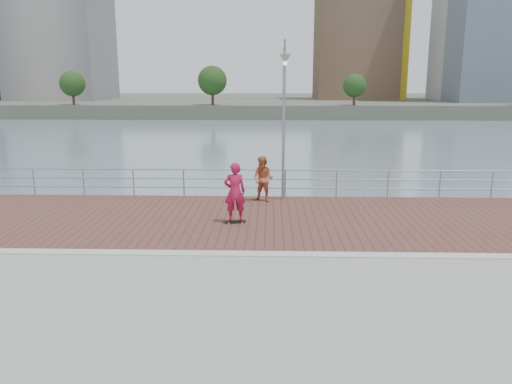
{
  "coord_description": "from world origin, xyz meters",
  "views": [
    {
      "loc": [
        0.45,
        -12.68,
        4.55
      ],
      "look_at": [
        0.0,
        2.0,
        1.3
      ],
      "focal_mm": 35.0,
      "sensor_mm": 36.0,
      "label": 1
    }
  ],
  "objects_px": {
    "skateboarder": "(235,192)",
    "bystander": "(263,179)",
    "street_lamp": "(284,94)",
    "guardrail": "(260,180)"
  },
  "relations": [
    {
      "from": "bystander",
      "to": "skateboarder",
      "type": "bearing_deg",
      "value": -82.2
    },
    {
      "from": "street_lamp",
      "to": "skateboarder",
      "type": "relative_size",
      "value": 3.02
    },
    {
      "from": "skateboarder",
      "to": "bystander",
      "type": "relative_size",
      "value": 1.1
    },
    {
      "from": "skateboarder",
      "to": "bystander",
      "type": "distance_m",
      "value": 3.17
    },
    {
      "from": "skateboarder",
      "to": "bystander",
      "type": "xyz_separation_m",
      "value": [
        0.87,
        3.05,
        -0.17
      ]
    },
    {
      "from": "guardrail",
      "to": "skateboarder",
      "type": "xyz_separation_m",
      "value": [
        -0.72,
        -3.95,
        0.38
      ]
    },
    {
      "from": "street_lamp",
      "to": "skateboarder",
      "type": "height_order",
      "value": "street_lamp"
    },
    {
      "from": "street_lamp",
      "to": "bystander",
      "type": "height_order",
      "value": "street_lamp"
    },
    {
      "from": "skateboarder",
      "to": "bystander",
      "type": "height_order",
      "value": "skateboarder"
    },
    {
      "from": "guardrail",
      "to": "street_lamp",
      "type": "distance_m",
      "value": 3.68
    }
  ]
}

